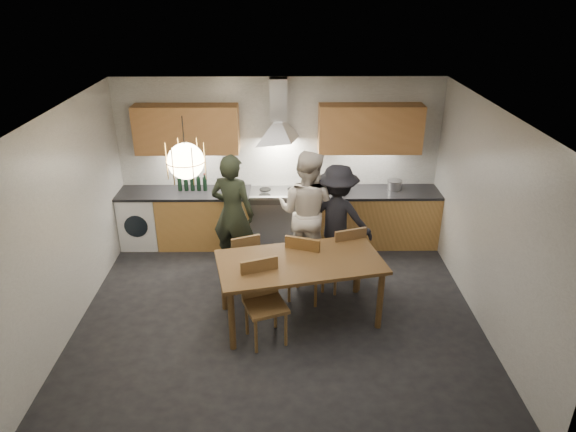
{
  "coord_description": "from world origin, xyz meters",
  "views": [
    {
      "loc": [
        0.06,
        -5.43,
        3.92
      ],
      "look_at": [
        0.12,
        0.4,
        1.2
      ],
      "focal_mm": 32.0,
      "sensor_mm": 36.0,
      "label": 1
    }
  ],
  "objects_px": {
    "mixing_bowl": "(340,190)",
    "chair_front": "(263,295)",
    "stock_pot": "(394,185)",
    "chair_back_left": "(244,258)",
    "person_right": "(337,218)",
    "person_left": "(233,213)",
    "wine_bottles": "(192,182)",
    "dining_table": "(300,267)",
    "person_mid": "(307,211)"
  },
  "relations": [
    {
      "from": "person_left",
      "to": "person_right",
      "type": "distance_m",
      "value": 1.49
    },
    {
      "from": "dining_table",
      "to": "person_right",
      "type": "distance_m",
      "value": 1.38
    },
    {
      "from": "chair_front",
      "to": "person_left",
      "type": "height_order",
      "value": "person_left"
    },
    {
      "from": "dining_table",
      "to": "chair_back_left",
      "type": "height_order",
      "value": "chair_back_left"
    },
    {
      "from": "person_left",
      "to": "chair_back_left",
      "type": "bearing_deg",
      "value": 126.12
    },
    {
      "from": "dining_table",
      "to": "stock_pot",
      "type": "height_order",
      "value": "stock_pot"
    },
    {
      "from": "dining_table",
      "to": "wine_bottles",
      "type": "xyz_separation_m",
      "value": [
        -1.61,
        2.09,
        0.3
      ]
    },
    {
      "from": "person_right",
      "to": "wine_bottles",
      "type": "bearing_deg",
      "value": -4.0
    },
    {
      "from": "chair_front",
      "to": "person_right",
      "type": "bearing_deg",
      "value": 37.61
    },
    {
      "from": "person_left",
      "to": "person_right",
      "type": "bearing_deg",
      "value": -161.77
    },
    {
      "from": "mixing_bowl",
      "to": "stock_pot",
      "type": "bearing_deg",
      "value": 5.57
    },
    {
      "from": "person_right",
      "to": "mixing_bowl",
      "type": "xyz_separation_m",
      "value": [
        0.12,
        0.74,
        0.14
      ]
    },
    {
      "from": "stock_pot",
      "to": "mixing_bowl",
      "type": "bearing_deg",
      "value": -174.43
    },
    {
      "from": "dining_table",
      "to": "chair_back_left",
      "type": "relative_size",
      "value": 2.47
    },
    {
      "from": "mixing_bowl",
      "to": "dining_table",
      "type": "bearing_deg",
      "value": -108.97
    },
    {
      "from": "chair_front",
      "to": "person_right",
      "type": "xyz_separation_m",
      "value": [
        1.01,
        1.6,
        0.23
      ]
    },
    {
      "from": "mixing_bowl",
      "to": "wine_bottles",
      "type": "relative_size",
      "value": 0.6
    },
    {
      "from": "stock_pot",
      "to": "chair_back_left",
      "type": "bearing_deg",
      "value": -147.79
    },
    {
      "from": "chair_front",
      "to": "person_right",
      "type": "relative_size",
      "value": 0.62
    },
    {
      "from": "person_left",
      "to": "mixing_bowl",
      "type": "relative_size",
      "value": 6.36
    },
    {
      "from": "person_right",
      "to": "mixing_bowl",
      "type": "height_order",
      "value": "person_right"
    },
    {
      "from": "dining_table",
      "to": "person_right",
      "type": "xyz_separation_m",
      "value": [
        0.57,
        1.26,
        0.06
      ]
    },
    {
      "from": "person_left",
      "to": "stock_pot",
      "type": "xyz_separation_m",
      "value": [
        2.46,
        0.8,
        0.1
      ]
    },
    {
      "from": "dining_table",
      "to": "wine_bottles",
      "type": "relative_size",
      "value": 4.67
    },
    {
      "from": "chair_front",
      "to": "person_mid",
      "type": "height_order",
      "value": "person_mid"
    },
    {
      "from": "person_mid",
      "to": "stock_pot",
      "type": "height_order",
      "value": "person_mid"
    },
    {
      "from": "mixing_bowl",
      "to": "chair_front",
      "type": "bearing_deg",
      "value": -115.72
    },
    {
      "from": "stock_pot",
      "to": "chair_front",
      "type": "bearing_deg",
      "value": -129.22
    },
    {
      "from": "chair_front",
      "to": "mixing_bowl",
      "type": "xyz_separation_m",
      "value": [
        1.13,
        2.34,
        0.37
      ]
    },
    {
      "from": "chair_back_left",
      "to": "stock_pot",
      "type": "xyz_separation_m",
      "value": [
        2.26,
        1.43,
        0.48
      ]
    },
    {
      "from": "chair_back_left",
      "to": "person_mid",
      "type": "relative_size",
      "value": 0.48
    },
    {
      "from": "person_mid",
      "to": "person_right",
      "type": "xyz_separation_m",
      "value": [
        0.43,
        -0.01,
        -0.1
      ]
    },
    {
      "from": "chair_back_left",
      "to": "person_left",
      "type": "distance_m",
      "value": 0.76
    },
    {
      "from": "person_mid",
      "to": "wine_bottles",
      "type": "distance_m",
      "value": 1.93
    },
    {
      "from": "chair_back_left",
      "to": "person_left",
      "type": "height_order",
      "value": "person_left"
    },
    {
      "from": "person_left",
      "to": "wine_bottles",
      "type": "distance_m",
      "value": 1.07
    },
    {
      "from": "stock_pot",
      "to": "wine_bottles",
      "type": "relative_size",
      "value": 0.47
    },
    {
      "from": "person_mid",
      "to": "person_right",
      "type": "bearing_deg",
      "value": -158.15
    },
    {
      "from": "dining_table",
      "to": "person_mid",
      "type": "distance_m",
      "value": 1.29
    },
    {
      "from": "person_left",
      "to": "wine_bottles",
      "type": "bearing_deg",
      "value": -30.25
    },
    {
      "from": "chair_back_left",
      "to": "person_mid",
      "type": "height_order",
      "value": "person_mid"
    },
    {
      "from": "person_left",
      "to": "stock_pot",
      "type": "distance_m",
      "value": 2.58
    },
    {
      "from": "stock_pot",
      "to": "person_right",
      "type": "bearing_deg",
      "value": -139.82
    },
    {
      "from": "wine_bottles",
      "to": "dining_table",
      "type": "bearing_deg",
      "value": -52.31
    },
    {
      "from": "chair_back_left",
      "to": "wine_bottles",
      "type": "distance_m",
      "value": 1.77
    },
    {
      "from": "chair_front",
      "to": "wine_bottles",
      "type": "xyz_separation_m",
      "value": [
        -1.17,
        2.43,
        0.47
      ]
    },
    {
      "from": "chair_back_left",
      "to": "person_right",
      "type": "xyz_separation_m",
      "value": [
        1.29,
        0.61,
        0.3
      ]
    },
    {
      "from": "dining_table",
      "to": "stock_pot",
      "type": "bearing_deg",
      "value": 41.29
    },
    {
      "from": "stock_pot",
      "to": "wine_bottles",
      "type": "bearing_deg",
      "value": 179.86
    },
    {
      "from": "chair_back_left",
      "to": "person_left",
      "type": "bearing_deg",
      "value": -94.59
    }
  ]
}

